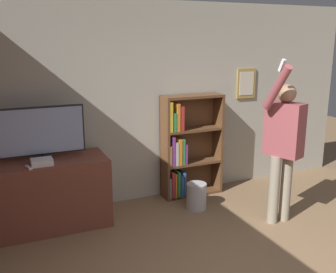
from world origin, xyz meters
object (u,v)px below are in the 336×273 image
(person, at_px, (284,141))
(waste_bin, at_px, (196,196))
(television, at_px, (42,133))
(game_console, at_px, (42,162))
(bookshelf, at_px, (185,148))

(person, distance_m, waste_bin, 1.37)
(television, height_order, person, person)
(game_console, relative_size, waste_bin, 0.67)
(television, height_order, game_console, television)
(waste_bin, bearing_deg, person, -44.48)
(television, relative_size, bookshelf, 0.67)
(bookshelf, bearing_deg, game_console, -168.38)
(game_console, xyz_separation_m, bookshelf, (1.98, 0.41, -0.17))
(bookshelf, relative_size, waste_bin, 4.15)
(person, xyz_separation_m, waste_bin, (-0.76, 0.74, -0.86))
(game_console, bearing_deg, person, -17.27)
(person, bearing_deg, television, -133.22)
(game_console, bearing_deg, television, 78.15)
(television, distance_m, bookshelf, 2.00)
(game_console, bearing_deg, waste_bin, -2.58)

